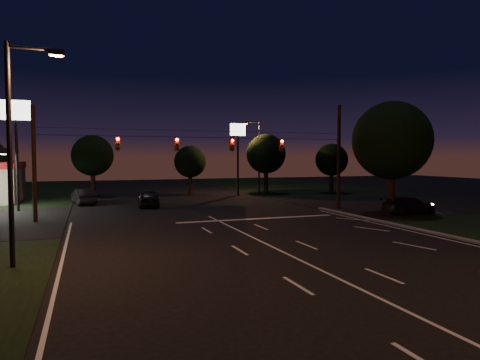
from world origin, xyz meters
name	(u,v)px	position (x,y,z in m)	size (l,w,h in m)	color
ground	(292,256)	(0.00, 0.00, 0.00)	(140.00, 140.00, 0.00)	black
cross_street_right	(404,204)	(20.00, 16.00, 0.00)	(20.00, 16.00, 0.02)	black
edge_line_left	(43,342)	(-9.70, -6.00, 0.01)	(0.14, 40.00, 0.01)	silver
center_line	(378,297)	(0.00, -6.00, 0.01)	(0.14, 40.00, 0.01)	silver
stop_bar	(258,219)	(3.00, 11.50, 0.01)	(12.00, 0.50, 0.01)	silver
utility_pole_right	(338,208)	(12.00, 15.00, 0.00)	(0.30, 0.30, 9.00)	black
utility_pole_left	(36,222)	(-12.00, 15.00, 0.00)	(0.28, 0.28, 8.00)	black
signal_span	(205,144)	(0.00, 14.96, 5.50)	(24.00, 0.40, 1.56)	black
pole_sign_left_near	(16,126)	(-14.00, 22.00, 6.98)	(2.20, 0.30, 9.10)	black
pole_sign_right	(238,142)	(8.00, 30.00, 6.24)	(1.80, 0.30, 8.40)	black
street_light_left	(17,137)	(-11.24, 2.00, 5.24)	(2.20, 0.35, 9.00)	black
street_light_right_far	(257,151)	(11.24, 32.00, 5.24)	(2.20, 0.35, 9.00)	black
tree_right_near	(391,142)	(13.53, 10.17, 5.68)	(6.00, 6.00, 8.76)	black
tree_far_b	(93,156)	(-7.98, 34.13, 4.61)	(4.60, 4.60, 6.98)	black
tree_far_c	(190,162)	(3.02, 33.10, 3.90)	(3.80, 3.80, 5.86)	black
tree_far_d	(266,154)	(12.02, 31.13, 4.83)	(4.80, 4.80, 7.30)	black
tree_far_e	(331,160)	(20.02, 29.11, 4.11)	(4.00, 4.00, 6.18)	black
car_oncoming_a	(149,198)	(-3.42, 21.97, 0.77)	(1.83, 4.55, 1.55)	black
car_oncoming_b	(83,196)	(-9.00, 26.09, 0.75)	(1.58, 4.53, 1.49)	black
car_cross	(409,205)	(15.23, 10.00, 0.67)	(1.89, 4.65, 1.35)	black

